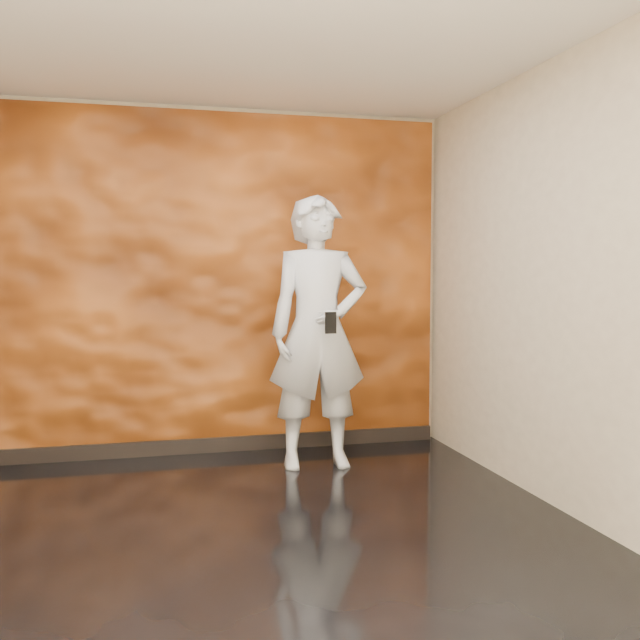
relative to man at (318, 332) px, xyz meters
The scene contains 5 objects.
room 1.58m from the man, 120.88° to the right, with size 4.02×4.02×2.81m.
feature_wall 1.08m from the man, 141.05° to the left, with size 3.90×0.06×2.75m, color #CA631E.
baseboard 1.38m from the man, 142.84° to the left, with size 3.90×0.04×0.12m, color black.
man is the anchor object (origin of this frame).
phone 0.33m from the man, 87.76° to the right, with size 0.08×0.02×0.15m, color black.
Camera 1 is at (-0.50, -3.86, 1.47)m, focal length 40.00 mm.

